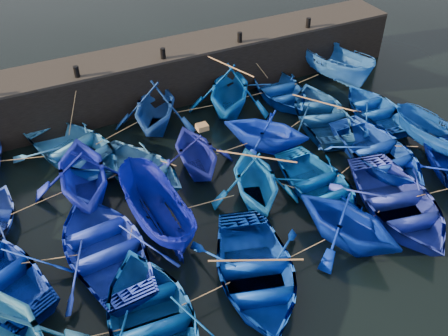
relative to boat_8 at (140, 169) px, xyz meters
name	(u,v)px	position (x,y,z in m)	size (l,w,h in m)	color
ground	(263,233)	(2.94, -4.93, -0.46)	(120.00, 120.00, 0.00)	black
quay_wall	(159,76)	(2.94, 5.57, 0.79)	(26.00, 2.50, 2.50)	black
quay_top	(157,52)	(2.94, 5.57, 2.10)	(26.00, 2.50, 0.12)	black
bollard_1	(77,72)	(-1.06, 4.67, 2.41)	(0.24, 0.24, 0.50)	black
bollard_2	(163,53)	(2.94, 4.67, 2.41)	(0.24, 0.24, 0.50)	black
bollard_3	(240,37)	(6.94, 4.67, 2.41)	(0.24, 0.24, 0.50)	black
bollard_4	(308,23)	(10.94, 4.67, 2.41)	(0.24, 0.24, 0.50)	black
boat_1	(75,150)	(-2.09, 2.32, 0.11)	(3.90, 5.45, 1.13)	blue
boat_2	(155,106)	(1.84, 3.17, 0.69)	(3.75, 4.35, 2.29)	navy
boat_3	(229,89)	(5.54, 2.97, 0.74)	(3.92, 4.54, 2.39)	#0447A0
boat_4	(280,90)	(8.37, 2.94, 0.02)	(3.33, 4.66, 0.97)	#0E42A6
boat_5	(334,63)	(11.85, 3.29, 0.55)	(1.97, 5.22, 2.02)	#185099
boat_7	(83,172)	(-2.26, -0.16, 0.75)	(3.97, 4.60, 2.42)	#0F1CA5
boat_8	(140,169)	(0.00, 0.00, 0.00)	(3.16, 4.42, 0.92)	#3273C5
boat_9	(196,151)	(2.24, -0.58, 0.53)	(3.25, 3.77, 1.98)	navy
boat_10	(266,130)	(5.57, -0.49, 0.54)	(3.27, 3.79, 2.00)	#0929D1
boat_11	(321,113)	(8.95, 0.14, 0.08)	(3.69, 5.16, 1.07)	navy
boat_12	(376,109)	(11.58, -0.60, 0.00)	(3.16, 4.42, 0.92)	#0B44B2
boat_14	(105,246)	(-2.46, -3.56, 0.11)	(3.94, 5.51, 1.14)	#172ECC
boat_15	(156,211)	(-0.41, -3.05, 0.45)	(1.77, 4.69, 1.81)	#030B7F
boat_16	(255,179)	(3.53, -3.21, 0.58)	(3.40, 3.94, 2.08)	blue
boat_17	(319,184)	(5.95, -4.01, 0.02)	(3.32, 4.64, 0.96)	#024492
boat_18	(378,152)	(9.36, -3.44, 0.08)	(3.72, 5.20, 1.08)	#0E3BC2
boat_19	(435,137)	(12.01, -3.91, 0.33)	(1.54, 4.09, 1.58)	navy
boat_21	(152,317)	(-1.97, -6.92, 0.11)	(3.89, 5.44, 1.13)	navy
boat_22	(255,272)	(1.57, -6.79, 0.10)	(3.84, 5.36, 1.11)	#032E96
boat_23	(349,221)	(5.31, -6.61, 0.59)	(3.44, 3.99, 2.10)	#001A89
boat_24	(399,203)	(7.92, -6.31, 0.12)	(3.97, 5.55, 1.15)	#1C2C97
wooden_crate	(202,127)	(2.54, -0.58, 1.64)	(0.45, 0.39, 0.22)	olive
mooring_ropes	(203,142)	(2.83, 0.07, 0.40)	(18.15, 11.54, 2.10)	tan
loose_oars	(268,135)	(4.90, -1.72, 1.23)	(9.63, 11.84, 1.38)	#99724C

